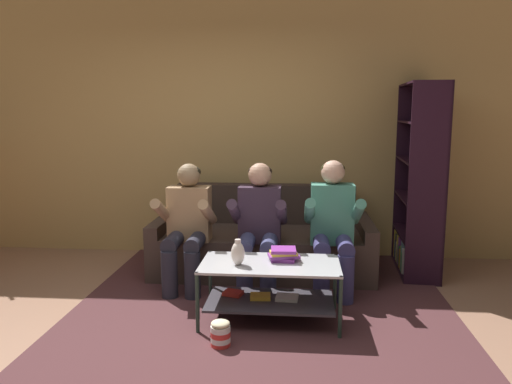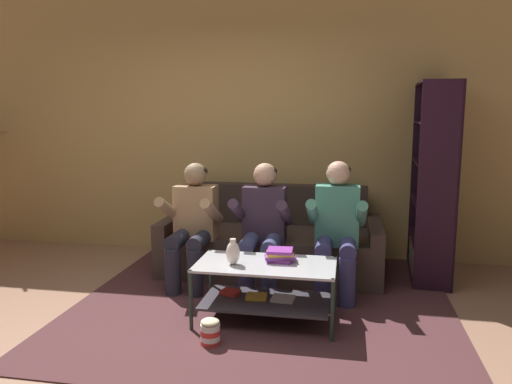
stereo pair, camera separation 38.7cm
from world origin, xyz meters
The scene contains 12 objects.
ground centered at (0.00, 0.00, 0.00)m, with size 16.80×16.80×0.00m, color #A1745C.
back_partition centered at (0.00, 2.46, 1.45)m, with size 8.40×0.12×2.90m, color tan.
couch centered at (0.40, 1.82, 0.27)m, with size 2.14×0.97×0.83m.
person_seated_left centered at (-0.25, 1.25, 0.62)m, with size 0.50×0.58×1.13m.
person_seated_middle centered at (0.40, 1.25, 0.62)m, with size 0.50×0.58×1.14m.
person_seated_right centered at (1.05, 1.25, 0.64)m, with size 0.50×0.58×1.17m.
coffee_table centered at (0.53, 0.57, 0.31)m, with size 1.05×0.56×0.46m.
area_rug centered at (0.47, 1.07, 0.01)m, with size 3.08×3.20×0.01m.
vase centered at (0.30, 0.50, 0.56)m, with size 0.10×0.10×0.20m.
book_stack centered at (0.64, 0.64, 0.51)m, with size 0.26×0.19×0.09m.
bookshelf centered at (1.97, 1.96, 0.72)m, with size 0.40×0.96×1.87m.
popcorn_tub centered at (0.23, 0.11, 0.10)m, with size 0.14×0.14×0.19m.
Camera 2 is at (1.13, -3.01, 1.60)m, focal length 35.00 mm.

